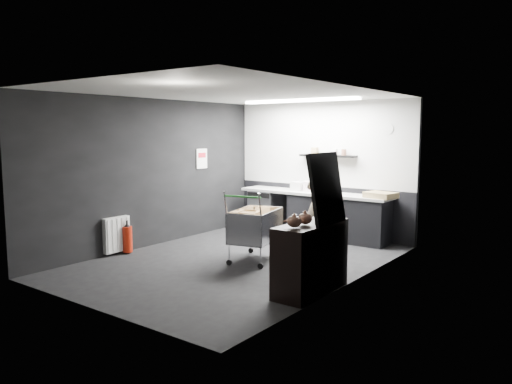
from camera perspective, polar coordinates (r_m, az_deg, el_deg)
The scene contains 22 objects.
floor at distance 8.22m, azimuth -2.09°, elevation -7.89°, with size 5.50×5.50×0.00m, color black.
ceiling at distance 7.97m, azimuth -2.17°, elevation 11.23°, with size 5.50×5.50×0.00m, color silver.
wall_back at distance 10.26m, azimuth 7.55°, elevation 2.68°, with size 5.50×5.50×0.00m, color black.
wall_front at distance 6.10m, azimuth -18.53°, elevation -0.54°, with size 5.50×5.50×0.00m, color black.
wall_left at distance 9.36m, azimuth -11.72°, elevation 2.18°, with size 5.50×5.50×0.00m, color black.
wall_right at distance 6.91m, azimuth 10.91°, elevation 0.55°, with size 5.50×5.50×0.00m, color black.
kitchen_wall_panel at distance 10.22m, azimuth 7.54°, elevation 5.47°, with size 3.95×0.02×1.70m, color silver.
dado_panel at distance 10.34m, azimuth 7.42°, elevation -2.03°, with size 3.95×0.02×1.00m, color black.
floating_shelf at distance 10.04m, azimuth 8.21°, elevation 4.12°, with size 1.20×0.22×0.04m, color black.
wall_clock at distance 9.60m, azimuth 14.90°, elevation 6.99°, with size 0.20×0.20×0.03m, color silver.
poster at distance 10.24m, azimuth -6.23°, elevation 3.81°, with size 0.02×0.30×0.40m, color white.
poster_red_band at distance 10.23m, azimuth -6.21°, elevation 4.20°, with size 0.01×0.22×0.10m, color red.
radiator at distance 8.89m, azimuth -15.65°, elevation -4.70°, with size 0.10×0.50×0.60m, color silver.
ceiling_strip at distance 9.47m, azimuth 4.98°, elevation 10.35°, with size 2.40×0.20×0.04m, color white.
prep_counter at distance 10.02m, azimuth 7.22°, elevation -2.56°, with size 3.20×0.61×0.90m.
person at distance 9.45m, azimuth 7.30°, elevation -0.97°, with size 0.59×0.39×1.62m, color beige.
shopping_cart at distance 8.13m, azimuth -0.09°, elevation -4.12°, with size 0.85×1.17×1.14m.
sideboard at distance 6.61m, azimuth 6.50°, elevation -6.41°, with size 0.53×1.23×1.84m.
fire_extinguisher at distance 8.93m, azimuth -14.48°, elevation -5.14°, with size 0.17×0.17×0.55m.
cardboard_box at distance 9.34m, azimuth 14.07°, elevation -0.34°, with size 0.52×0.40×0.10m, color #9A8352.
pink_tub at distance 10.07m, azimuth 5.96°, elevation 0.65°, with size 0.21×0.21×0.21m, color white.
white_container at distance 10.16m, azimuth 4.63°, elevation 0.65°, with size 0.21×0.16×0.18m, color silver.
Camera 1 is at (4.98, -6.19, 2.11)m, focal length 35.00 mm.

